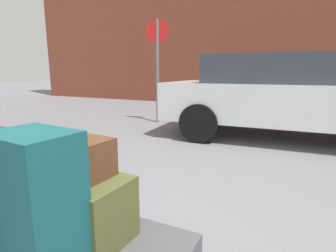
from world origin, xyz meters
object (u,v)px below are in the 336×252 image
parked_car (291,95)px  no_parking_sign (157,60)px  suitcase_teal_stacked_top (38,206)px  duffel_bag_brown_topmost_pile (69,157)px  duffel_bag_olive_front_right (72,204)px

parked_car → no_parking_sign: no_parking_sign is taller
suitcase_teal_stacked_top → duffel_bag_brown_topmost_pile: suitcase_teal_stacked_top is taller
no_parking_sign → suitcase_teal_stacked_top: bearing=-66.7°
parked_car → duffel_bag_olive_front_right: bearing=-101.4°
duffel_bag_olive_front_right → duffel_bag_brown_topmost_pile: size_ratio=1.53×
parked_car → no_parking_sign: 2.88m
duffel_bag_brown_topmost_pile → parked_car: parked_car is taller
duffel_bag_olive_front_right → duffel_bag_brown_topmost_pile: duffel_bag_brown_topmost_pile is taller
no_parking_sign → duffel_bag_brown_topmost_pile: bearing=-66.5°
duffel_bag_brown_topmost_pile → duffel_bag_olive_front_right: bearing=0.0°
suitcase_teal_stacked_top → parked_car: 4.45m
no_parking_sign → duffel_bag_olive_front_right: bearing=-66.5°
duffel_bag_olive_front_right → no_parking_sign: (-1.95, 4.50, 0.91)m
duffel_bag_olive_front_right → parked_car: (0.83, 4.13, 0.27)m
suitcase_teal_stacked_top → no_parking_sign: size_ratio=0.26×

